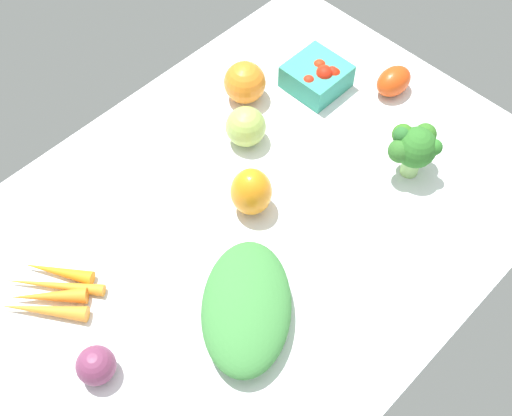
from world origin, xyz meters
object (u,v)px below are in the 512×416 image
object	(u,v)px
heirloom_tomato_green	(246,127)
broccoli_head	(414,146)
carrot_bunch	(50,292)
bell_pepper_orange	(251,192)
red_onion_center	(96,365)
roma_tomato	(394,81)
leafy_greens_clump	(246,307)
heirloom_tomato_orange	(245,82)
berry_basket	(318,76)

from	to	relation	value
heirloom_tomato_green	broccoli_head	size ratio (longest dim) A/B	0.71
carrot_bunch	bell_pepper_orange	bearing A→B (deg)	-17.30
carrot_bunch	red_onion_center	xyz separation A→B (cm)	(-2.57, -15.87, 1.79)
roma_tomato	heirloom_tomato_green	xyz separation A→B (cm)	(-29.54, 11.90, 1.00)
leafy_greens_clump	heirloom_tomato_orange	world-z (taller)	heirloom_tomato_orange
carrot_bunch	red_onion_center	bearing A→B (deg)	-99.19
leafy_greens_clump	heirloom_tomato_green	bearing A→B (deg)	45.10
broccoli_head	bell_pepper_orange	xyz separation A→B (cm)	(-25.89, 14.62, -2.26)
carrot_bunch	red_onion_center	size ratio (longest dim) A/B	2.72
berry_basket	red_onion_center	xyz separation A→B (cm)	(-68.00, -16.25, 0.01)
leafy_greens_clump	heirloom_tomato_orange	xyz separation A→B (cm)	(33.47, 33.81, 0.91)
roma_tomato	broccoli_head	distance (cm)	20.48
red_onion_center	heirloom_tomato_green	size ratio (longest dim) A/B	0.79
heirloom_tomato_green	leafy_greens_clump	bearing A→B (deg)	-134.90
bell_pepper_orange	leafy_greens_clump	bearing A→B (deg)	-137.37
heirloom_tomato_green	broccoli_head	xyz separation A→B (cm)	(15.56, -26.28, 3.17)
roma_tomato	leafy_greens_clump	size ratio (longest dim) A/B	0.33
carrot_bunch	heirloom_tomato_orange	distance (cm)	53.98
leafy_greens_clump	heirloom_tomato_green	xyz separation A→B (cm)	(25.76, 25.85, 0.59)
heirloom_tomato_green	bell_pepper_orange	bearing A→B (deg)	-131.57
red_onion_center	bell_pepper_orange	xyz separation A→B (cm)	(37.71, 4.93, 1.71)
berry_basket	roma_tomato	bearing A→B (deg)	-50.35
carrot_bunch	leafy_greens_clump	distance (cm)	32.02
berry_basket	broccoli_head	bearing A→B (deg)	-99.60
leafy_greens_clump	heirloom_tomato_orange	size ratio (longest dim) A/B	2.84
carrot_bunch	heirloom_tomato_orange	size ratio (longest dim) A/B	1.98
leafy_greens_clump	broccoli_head	xyz separation A→B (cm)	(41.32, -0.43, 3.76)
leafy_greens_clump	red_onion_center	xyz separation A→B (cm)	(-22.29, 9.27, -0.22)
heirloom_tomato_green	red_onion_center	bearing A→B (deg)	-160.96
roma_tomato	heirloom_tomato_orange	distance (cm)	29.54
leafy_greens_clump	heirloom_tomato_green	world-z (taller)	heirloom_tomato_green
carrot_bunch	roma_tomato	world-z (taller)	roma_tomato
berry_basket	leafy_greens_clump	distance (cm)	52.35
heirloom_tomato_orange	bell_pepper_orange	bearing A→B (deg)	-132.62
roma_tomato	red_onion_center	bearing A→B (deg)	8.81
red_onion_center	heirloom_tomato_orange	distance (cm)	60.94
heirloom_tomato_orange	carrot_bunch	bearing A→B (deg)	-170.74
carrot_bunch	bell_pepper_orange	size ratio (longest dim) A/B	1.73
bell_pepper_orange	heirloom_tomato_orange	bearing A→B (deg)	47.38
berry_basket	broccoli_head	world-z (taller)	broccoli_head
berry_basket	broccoli_head	xyz separation A→B (cm)	(-4.39, -25.95, 3.98)
red_onion_center	bell_pepper_orange	world-z (taller)	bell_pepper_orange
broccoli_head	berry_basket	bearing A→B (deg)	80.40
heirloom_tomato_orange	broccoli_head	xyz separation A→B (cm)	(7.84, -34.24, 2.85)
heirloom_tomato_green	broccoli_head	distance (cm)	30.70
heirloom_tomato_green	heirloom_tomato_orange	xyz separation A→B (cm)	(7.71, 7.96, 0.32)
roma_tomato	heirloom_tomato_orange	size ratio (longest dim) A/B	0.94
berry_basket	red_onion_center	distance (cm)	69.91
berry_basket	heirloom_tomato_orange	distance (cm)	14.82
carrot_bunch	broccoli_head	size ratio (longest dim) A/B	1.53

